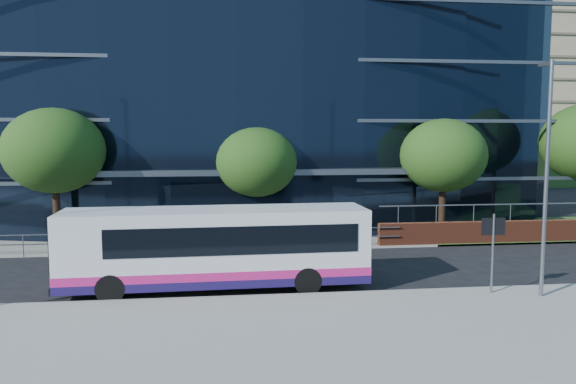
{
  "coord_description": "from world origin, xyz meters",
  "views": [
    {
      "loc": [
        -4.94,
        -19.83,
        5.73
      ],
      "look_at": [
        -1.52,
        8.0,
        2.78
      ],
      "focal_mm": 35.0,
      "sensor_mm": 36.0,
      "label": 1
    }
  ],
  "objects": [
    {
      "name": "tree_far_a",
      "position": [
        -13.0,
        9.0,
        4.86
      ],
      "size": [
        4.95,
        4.95,
        6.98
      ],
      "color": "black",
      "rests_on": "ground"
    },
    {
      "name": "kerb",
      "position": [
        0.0,
        -1.0,
        0.08
      ],
      "size": [
        80.0,
        0.25,
        0.16
      ],
      "primitive_type": "cube",
      "color": "gray",
      "rests_on": "ground"
    },
    {
      "name": "street_sign",
      "position": [
        4.5,
        -1.59,
        2.15
      ],
      "size": [
        0.85,
        0.09,
        2.8
      ],
      "color": "slate",
      "rests_on": "pavement_near"
    },
    {
      "name": "guard_railings",
      "position": [
        -8.0,
        7.0,
        0.82
      ],
      "size": [
        24.0,
        0.05,
        1.1
      ],
      "color": "slate",
      "rests_on": "ground"
    },
    {
      "name": "yellow_line_inner",
      "position": [
        0.0,
        -0.65,
        0.01
      ],
      "size": [
        80.0,
        0.08,
        0.01
      ],
      "primitive_type": "cube",
      "color": "gold",
      "rests_on": "ground"
    },
    {
      "name": "apartment_block",
      "position": [
        32.0,
        57.21,
        11.11
      ],
      "size": [
        60.0,
        42.0,
        30.0
      ],
      "color": "#2D511E",
      "rests_on": "ground"
    },
    {
      "name": "city_bus",
      "position": [
        -5.0,
        0.48,
        1.59
      ],
      "size": [
        11.12,
        2.81,
        2.99
      ],
      "rotation": [
        0.0,
        0.0,
        0.02
      ],
      "color": "silver",
      "rests_on": "ground"
    },
    {
      "name": "far_forecourt",
      "position": [
        -6.0,
        11.0,
        0.05
      ],
      "size": [
        50.0,
        8.0,
        0.1
      ],
      "primitive_type": "cube",
      "color": "gray",
      "rests_on": "ground"
    },
    {
      "name": "streetlight_east",
      "position": [
        6.0,
        -2.17,
        4.44
      ],
      "size": [
        0.15,
        0.77,
        8.0
      ],
      "color": "slate",
      "rests_on": "pavement_near"
    },
    {
      "name": "glass_office",
      "position": [
        -4.0,
        20.85,
        8.0
      ],
      "size": [
        44.0,
        23.1,
        16.0
      ],
      "color": "black",
      "rests_on": "ground"
    },
    {
      "name": "yellow_line_outer",
      "position": [
        0.0,
        -0.8,
        0.01
      ],
      "size": [
        80.0,
        0.08,
        0.01
      ],
      "primitive_type": "cube",
      "color": "gold",
      "rests_on": "ground"
    },
    {
      "name": "ground",
      "position": [
        0.0,
        0.0,
        0.0
      ],
      "size": [
        200.0,
        200.0,
        0.0
      ],
      "primitive_type": "plane",
      "color": "black",
      "rests_on": "ground"
    },
    {
      "name": "pavement_near",
      "position": [
        0.0,
        -5.0,
        0.07
      ],
      "size": [
        80.0,
        8.0,
        0.15
      ],
      "primitive_type": "cube",
      "color": "gray",
      "rests_on": "ground"
    },
    {
      "name": "tree_dist_e",
      "position": [
        24.0,
        40.0,
        4.54
      ],
      "size": [
        4.62,
        4.62,
        6.51
      ],
      "color": "black",
      "rests_on": "ground"
    },
    {
      "name": "tree_far_b",
      "position": [
        -3.0,
        9.5,
        4.21
      ],
      "size": [
        4.29,
        4.29,
        6.05
      ],
      "color": "black",
      "rests_on": "ground"
    },
    {
      "name": "tree_far_c",
      "position": [
        7.0,
        9.0,
        4.54
      ],
      "size": [
        4.62,
        4.62,
        6.51
      ],
      "color": "black",
      "rests_on": "ground"
    }
  ]
}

